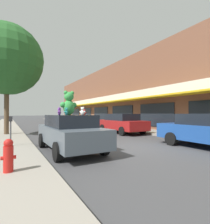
{
  "coord_description": "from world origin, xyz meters",
  "views": [
    {
      "loc": [
        -4.93,
        -6.48,
        1.54
      ],
      "look_at": [
        -0.01,
        2.32,
        1.62
      ],
      "focal_mm": 28.0,
      "sensor_mm": 36.0,
      "label": 1
    }
  ],
  "objects_px": {
    "teddy_bear_blue": "(82,112)",
    "teddy_bear_orange": "(70,112)",
    "plush_art_car": "(70,132)",
    "fire_hydrant": "(8,155)",
    "teddy_bear_teal": "(66,111)",
    "parking_meter": "(11,127)",
    "teddy_bear_purple": "(59,111)",
    "street_tree": "(7,60)",
    "teddy_bear_white": "(82,111)",
    "teddy_bear_black": "(59,112)",
    "teddy_bear_red": "(84,112)",
    "teddy_bear_giant": "(69,103)",
    "parked_car_far_center": "(121,123)"
  },
  "relations": [
    {
      "from": "teddy_bear_purple",
      "to": "teddy_bear_white",
      "type": "bearing_deg",
      "value": 71.54
    },
    {
      "from": "teddy_bear_teal",
      "to": "teddy_bear_orange",
      "type": "relative_size",
      "value": 1.13
    },
    {
      "from": "parked_car_far_center",
      "to": "teddy_bear_giant",
      "type": "bearing_deg",
      "value": -142.18
    },
    {
      "from": "parking_meter",
      "to": "teddy_bear_blue",
      "type": "bearing_deg",
      "value": -31.6
    },
    {
      "from": "teddy_bear_black",
      "to": "teddy_bear_purple",
      "type": "bearing_deg",
      "value": 43.64
    },
    {
      "from": "teddy_bear_blue",
      "to": "teddy_bear_black",
      "type": "height_order",
      "value": "teddy_bear_blue"
    },
    {
      "from": "teddy_bear_teal",
      "to": "fire_hydrant",
      "type": "height_order",
      "value": "teddy_bear_teal"
    },
    {
      "from": "teddy_bear_teal",
      "to": "teddy_bear_white",
      "type": "height_order",
      "value": "teddy_bear_white"
    },
    {
      "from": "teddy_bear_purple",
      "to": "teddy_bear_blue",
      "type": "height_order",
      "value": "teddy_bear_purple"
    },
    {
      "from": "fire_hydrant",
      "to": "teddy_bear_white",
      "type": "bearing_deg",
      "value": 28.14
    },
    {
      "from": "teddy_bear_black",
      "to": "teddy_bear_red",
      "type": "bearing_deg",
      "value": 73.36
    },
    {
      "from": "fire_hydrant",
      "to": "parked_car_far_center",
      "type": "bearing_deg",
      "value": 40.12
    },
    {
      "from": "teddy_bear_blue",
      "to": "teddy_bear_orange",
      "type": "distance_m",
      "value": 0.93
    },
    {
      "from": "parking_meter",
      "to": "plush_art_car",
      "type": "bearing_deg",
      "value": -37.92
    },
    {
      "from": "teddy_bear_giant",
      "to": "fire_hydrant",
      "type": "xyz_separation_m",
      "value": [
        -2.17,
        -2.2,
        -1.41
      ]
    },
    {
      "from": "teddy_bear_orange",
      "to": "teddy_bear_teal",
      "type": "bearing_deg",
      "value": 37.45
    },
    {
      "from": "teddy_bear_blue",
      "to": "teddy_bear_teal",
      "type": "bearing_deg",
      "value": -28.35
    },
    {
      "from": "parking_meter",
      "to": "teddy_bear_red",
      "type": "bearing_deg",
      "value": -43.98
    },
    {
      "from": "teddy_bear_black",
      "to": "parked_car_far_center",
      "type": "relative_size",
      "value": 0.06
    },
    {
      "from": "teddy_bear_black",
      "to": "plush_art_car",
      "type": "bearing_deg",
      "value": 65.82
    },
    {
      "from": "teddy_bear_giant",
      "to": "teddy_bear_black",
      "type": "height_order",
      "value": "teddy_bear_giant"
    },
    {
      "from": "teddy_bear_red",
      "to": "parked_car_far_center",
      "type": "xyz_separation_m",
      "value": [
        5.22,
        5.07,
        -0.78
      ]
    },
    {
      "from": "teddy_bear_black",
      "to": "teddy_bear_blue",
      "type": "bearing_deg",
      "value": 91.33
    },
    {
      "from": "parked_car_far_center",
      "to": "teddy_bear_orange",
      "type": "bearing_deg",
      "value": -146.69
    },
    {
      "from": "plush_art_car",
      "to": "teddy_bear_orange",
      "type": "bearing_deg",
      "value": 70.92
    },
    {
      "from": "teddy_bear_black",
      "to": "fire_hydrant",
      "type": "relative_size",
      "value": 0.36
    },
    {
      "from": "fire_hydrant",
      "to": "parking_meter",
      "type": "bearing_deg",
      "value": 88.58
    },
    {
      "from": "parked_car_far_center",
      "to": "street_tree",
      "type": "height_order",
      "value": "street_tree"
    },
    {
      "from": "street_tree",
      "to": "parking_meter",
      "type": "xyz_separation_m",
      "value": [
        0.18,
        -4.98,
        -4.25
      ]
    },
    {
      "from": "teddy_bear_white",
      "to": "parked_car_far_center",
      "type": "height_order",
      "value": "teddy_bear_white"
    },
    {
      "from": "teddy_bear_giant",
      "to": "teddy_bear_orange",
      "type": "bearing_deg",
      "value": -116.77
    },
    {
      "from": "plush_art_car",
      "to": "street_tree",
      "type": "bearing_deg",
      "value": 108.38
    },
    {
      "from": "teddy_bear_black",
      "to": "teddy_bear_red",
      "type": "xyz_separation_m",
      "value": [
        0.48,
        -1.8,
        -0.03
      ]
    },
    {
      "from": "plush_art_car",
      "to": "parking_meter",
      "type": "height_order",
      "value": "plush_art_car"
    },
    {
      "from": "teddy_bear_black",
      "to": "street_tree",
      "type": "bearing_deg",
      "value": -100.19
    },
    {
      "from": "plush_art_car",
      "to": "teddy_bear_purple",
      "type": "bearing_deg",
      "value": -164.66
    },
    {
      "from": "plush_art_car",
      "to": "teddy_bear_orange",
      "type": "xyz_separation_m",
      "value": [
        0.3,
        0.89,
        0.82
      ]
    },
    {
      "from": "plush_art_car",
      "to": "teddy_bear_giant",
      "type": "distance_m",
      "value": 1.17
    },
    {
      "from": "parked_car_far_center",
      "to": "fire_hydrant",
      "type": "distance_m",
      "value": 10.15
    },
    {
      "from": "teddy_bear_blue",
      "to": "street_tree",
      "type": "relative_size",
      "value": 0.04
    },
    {
      "from": "teddy_bear_purple",
      "to": "teddy_bear_white",
      "type": "distance_m",
      "value": 1.01
    },
    {
      "from": "teddy_bear_teal",
      "to": "parked_car_far_center",
      "type": "xyz_separation_m",
      "value": [
        5.8,
        4.69,
        -0.81
      ]
    },
    {
      "from": "plush_art_car",
      "to": "fire_hydrant",
      "type": "relative_size",
      "value": 5.51
    },
    {
      "from": "teddy_bear_purple",
      "to": "teddy_bear_white",
      "type": "relative_size",
      "value": 0.99
    },
    {
      "from": "teddy_bear_red",
      "to": "parked_car_far_center",
      "type": "height_order",
      "value": "teddy_bear_red"
    },
    {
      "from": "teddy_bear_giant",
      "to": "parking_meter",
      "type": "distance_m",
      "value": 2.82
    },
    {
      "from": "parked_car_far_center",
      "to": "street_tree",
      "type": "bearing_deg",
      "value": 163.89
    },
    {
      "from": "street_tree",
      "to": "parking_meter",
      "type": "distance_m",
      "value": 6.54
    },
    {
      "from": "fire_hydrant",
      "to": "teddy_bear_black",
      "type": "bearing_deg",
      "value": 57.75
    },
    {
      "from": "teddy_bear_red",
      "to": "street_tree",
      "type": "height_order",
      "value": "street_tree"
    }
  ]
}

